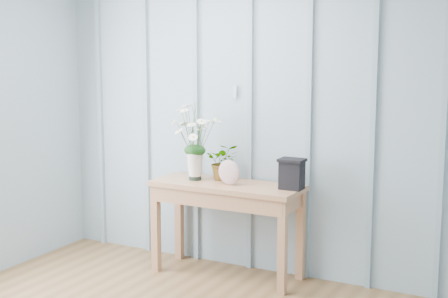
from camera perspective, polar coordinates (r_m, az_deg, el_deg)
The scene contains 6 objects.
room_shell at distance 4.17m, azimuth -2.64°, elevation 10.70°, with size 4.00×4.50×2.50m.
sideboard at distance 5.41m, azimuth 0.25°, elevation -4.05°, with size 1.20×0.45×0.75m.
daisy_vase at distance 5.46m, azimuth -2.45°, elevation 1.43°, with size 0.44×0.33×0.62m.
spider_plant at distance 5.50m, azimuth -0.04°, elevation -1.05°, with size 0.27×0.23×0.30m, color #0F3811.
felt_disc_vessel at distance 5.31m, azimuth 0.43°, elevation -1.96°, with size 0.20×0.06×0.20m, color #884958.
carved_box at distance 5.18m, azimuth 5.66°, elevation -2.05°, with size 0.19×0.15×0.23m.
Camera 1 is at (2.11, -2.67, 1.88)m, focal length 55.00 mm.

